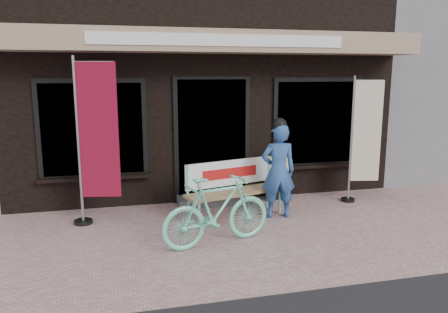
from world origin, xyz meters
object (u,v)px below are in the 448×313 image
object	(u,v)px
nobori_red	(96,140)
bicycle	(217,211)
bench	(233,184)
menu_stand	(278,175)
nobori_cream	(364,138)
person	(278,169)

from	to	relation	value
nobori_red	bicycle	bearing A→B (deg)	-27.16
bench	menu_stand	xyz separation A→B (m)	(1.01, 0.68, -0.06)
bicycle	nobori_red	world-z (taller)	nobori_red
bicycle	nobori_cream	world-z (taller)	nobori_cream
bench	bicycle	bearing A→B (deg)	-129.73
person	bicycle	distance (m)	1.51
bench	nobori_red	xyz separation A→B (m)	(-2.07, 0.12, 0.77)
bicycle	nobori_cream	bearing A→B (deg)	-79.33
person	nobori_cream	distance (m)	1.85
person	nobori_cream	size ratio (longest dim) A/B	0.72
nobori_red	menu_stand	world-z (taller)	nobori_red
bicycle	person	bearing A→B (deg)	-67.37
bicycle	menu_stand	distance (m)	2.35
nobori_red	nobori_cream	world-z (taller)	nobori_red
nobori_red	nobori_cream	size ratio (longest dim) A/B	1.13
bench	person	distance (m)	0.76
bench	nobori_red	distance (m)	2.21
nobori_red	menu_stand	xyz separation A→B (m)	(3.08, 0.56, -0.84)
person	nobori_cream	xyz separation A→B (m)	(1.75, 0.47, 0.36)
nobori_cream	nobori_red	bearing A→B (deg)	-168.01
bench	person	bearing A→B (deg)	-34.09
nobori_cream	menu_stand	world-z (taller)	nobori_cream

